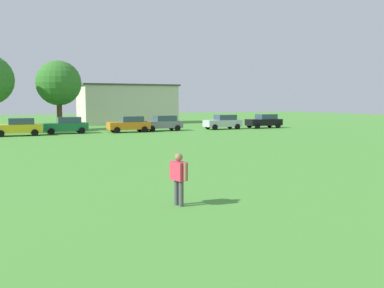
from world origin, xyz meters
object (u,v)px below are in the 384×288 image
at_px(parked_car_yellow_1, 18,127).
at_px(parked_car_gray_4, 163,123).
at_px(parked_car_orange_3, 129,124).
at_px(adult_bystander, 179,175).
at_px(tree_far_right, 59,83).
at_px(parked_car_black_6, 264,121).
at_px(parked_car_green_2, 66,125).
at_px(parked_car_silver_5, 223,122).

xyz_separation_m(parked_car_yellow_1, parked_car_gray_4, (14.79, 0.89, 0.00)).
bearing_deg(parked_car_orange_3, adult_bystander, 76.85).
bearing_deg(tree_far_right, parked_car_yellow_1, -124.87).
bearing_deg(parked_car_black_6, parked_car_yellow_1, 1.01).
distance_m(parked_car_gray_4, parked_car_black_6, 12.96).
bearing_deg(parked_car_black_6, parked_car_green_2, -1.47).
xyz_separation_m(parked_car_green_2, tree_far_right, (0.06, 5.49, 4.37)).
relative_size(parked_car_yellow_1, parked_car_silver_5, 1.00).
bearing_deg(parked_car_green_2, parked_car_black_6, 178.53).
xyz_separation_m(parked_car_orange_3, tree_far_right, (-6.26, 6.25, 4.37)).
distance_m(parked_car_green_2, parked_car_orange_3, 6.36).
bearing_deg(parked_car_yellow_1, parked_car_silver_5, -178.53).
height_order(parked_car_gray_4, tree_far_right, tree_far_right).
bearing_deg(parked_car_orange_3, parked_car_yellow_1, 1.70).
bearing_deg(parked_car_gray_4, adult_bystander, 70.60).
height_order(parked_car_yellow_1, parked_car_green_2, same).
height_order(parked_car_gray_4, parked_car_silver_5, same).
bearing_deg(parked_car_black_6, parked_car_gray_4, -1.77).
bearing_deg(parked_car_silver_5, tree_far_right, -18.89).
bearing_deg(adult_bystander, tree_far_right, 162.88).
relative_size(parked_car_silver_5, parked_car_black_6, 1.00).
height_order(parked_car_yellow_1, parked_car_gray_4, same).
xyz_separation_m(parked_car_yellow_1, parked_car_silver_5, (22.13, 0.57, 0.00)).
xyz_separation_m(adult_bystander, parked_car_black_6, (24.29, 31.81, -0.13)).
relative_size(adult_bystander, parked_car_orange_3, 0.39).
bearing_deg(parked_car_yellow_1, parked_car_green_2, -166.51).
distance_m(parked_car_silver_5, parked_car_black_6, 5.61).
xyz_separation_m(parked_car_yellow_1, parked_car_green_2, (4.52, 1.08, 0.00)).
height_order(parked_car_green_2, parked_car_black_6, same).
height_order(adult_bystander, parked_car_gray_4, parked_car_gray_4).
bearing_deg(parked_car_green_2, parked_car_gray_4, 178.90).
distance_m(adult_bystander, parked_car_green_2, 32.42).
bearing_deg(parked_car_yellow_1, parked_car_black_6, -178.99).
height_order(parked_car_gray_4, parked_car_black_6, same).
xyz_separation_m(parked_car_yellow_1, tree_far_right, (4.58, 6.57, 4.37)).
relative_size(parked_car_orange_3, parked_car_gray_4, 1.00).
distance_m(parked_car_yellow_1, tree_far_right, 9.13).
height_order(parked_car_yellow_1, parked_car_black_6, same).
bearing_deg(parked_car_orange_3, tree_far_right, -44.97).
bearing_deg(parked_car_gray_4, parked_car_silver_5, 177.50).
xyz_separation_m(parked_car_gray_4, parked_car_silver_5, (7.35, -0.32, 0.00)).
relative_size(adult_bystander, parked_car_gray_4, 0.39).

